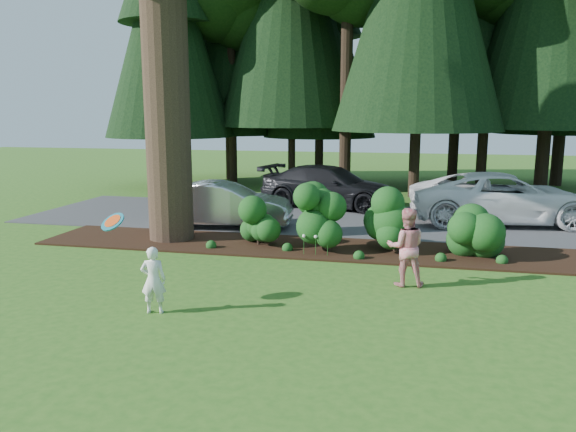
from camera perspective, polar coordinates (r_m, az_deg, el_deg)
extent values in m
plane|color=#2D5F1B|center=(11.71, 2.22, -7.15)|extent=(80.00, 80.00, 0.00)
cube|color=black|center=(14.80, 4.54, -3.32)|extent=(16.00, 2.50, 0.05)
cube|color=#38383A|center=(18.92, 6.39, -0.34)|extent=(22.00, 6.00, 0.03)
cylinder|color=black|center=(16.02, -12.53, 19.05)|extent=(1.24, 1.24, 12.00)
sphere|color=#174C18|center=(15.02, -3.03, -0.62)|extent=(1.08, 1.08, 1.08)
cylinder|color=black|center=(15.13, -3.01, -2.51)|extent=(0.08, 0.08, 0.30)
sphere|color=#174C18|center=(14.39, 3.66, 0.00)|extent=(1.35, 1.35, 1.35)
cylinder|color=black|center=(14.56, 3.62, -3.04)|extent=(0.08, 0.08, 0.30)
sphere|color=#174C18|center=(14.54, 10.86, -0.50)|extent=(1.26, 1.26, 1.26)
cylinder|color=black|center=(14.68, 10.77, -3.09)|extent=(0.08, 0.08, 0.30)
sphere|color=#174C18|center=(14.43, 17.98, -1.36)|extent=(1.17, 1.17, 1.17)
cylinder|color=black|center=(14.55, 17.85, -3.54)|extent=(0.08, 0.08, 0.30)
cylinder|color=#174C18|center=(14.03, 1.62, -3.12)|extent=(0.01, 0.01, 0.50)
sphere|color=white|center=(13.97, 1.62, -2.04)|extent=(0.09, 0.09, 0.09)
cylinder|color=#174C18|center=(13.97, 2.83, -3.18)|extent=(0.01, 0.01, 0.50)
sphere|color=white|center=(13.91, 2.84, -2.10)|extent=(0.09, 0.09, 0.09)
cylinder|color=#174C18|center=(13.93, 4.04, -3.24)|extent=(0.01, 0.01, 0.50)
sphere|color=white|center=(13.87, 4.06, -2.16)|extent=(0.09, 0.09, 0.09)
cylinder|color=black|center=(27.54, -12.32, 13.06)|extent=(0.50, 0.50, 9.80)
cone|color=black|center=(27.82, -12.56, 18.82)|extent=(6.16, 6.16, 10.50)
cylinder|color=black|center=(27.05, -6.91, 12.53)|extent=(0.50, 0.50, 9.10)
cylinder|color=black|center=(26.72, -0.31, 14.13)|extent=(0.50, 0.50, 10.50)
cone|color=black|center=(27.08, -0.32, 20.48)|extent=(6.60, 6.60, 11.25)
cylinder|color=black|center=(24.68, 5.85, 12.35)|extent=(0.50, 0.50, 8.75)
cylinder|color=black|center=(25.56, 13.10, 14.82)|extent=(0.50, 0.50, 11.20)
cylinder|color=black|center=(26.67, 19.62, 12.42)|extent=(0.50, 0.50, 9.45)
cylinder|color=black|center=(25.64, 25.83, 13.66)|extent=(0.50, 0.50, 10.85)
cylinder|color=black|center=(31.21, -6.20, 14.19)|extent=(0.50, 0.50, 11.20)
cone|color=black|center=(31.58, -6.32, 19.99)|extent=(7.04, 7.04, 12.00)
cylinder|color=black|center=(29.38, 3.99, 13.78)|extent=(0.50, 0.50, 10.50)
cone|color=black|center=(29.71, 4.07, 19.56)|extent=(6.60, 6.60, 11.25)
cylinder|color=black|center=(30.11, 16.06, 14.66)|extent=(0.50, 0.50, 11.90)
cylinder|color=black|center=(30.22, 25.75, 12.36)|extent=(0.50, 0.50, 10.15)
cone|color=black|center=(30.51, 26.20, 17.80)|extent=(6.38, 6.38, 10.88)
imported|color=#B7B7BC|center=(17.54, -6.58, 1.16)|extent=(4.38, 1.94, 1.40)
imported|color=white|center=(19.27, 21.03, 1.71)|extent=(6.16, 3.47, 1.62)
imported|color=black|center=(21.19, 4.30, 3.00)|extent=(5.66, 3.29, 1.54)
imported|color=white|center=(10.33, -13.52, -6.34)|extent=(0.50, 0.39, 1.22)
imported|color=red|center=(11.82, 11.91, -3.11)|extent=(0.87, 0.72, 1.63)
cylinder|color=#186F84|center=(10.62, -17.39, -0.57)|extent=(0.51, 0.40, 0.38)
cylinder|color=#E54B13|center=(10.61, -17.39, -0.49)|extent=(0.36, 0.28, 0.26)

